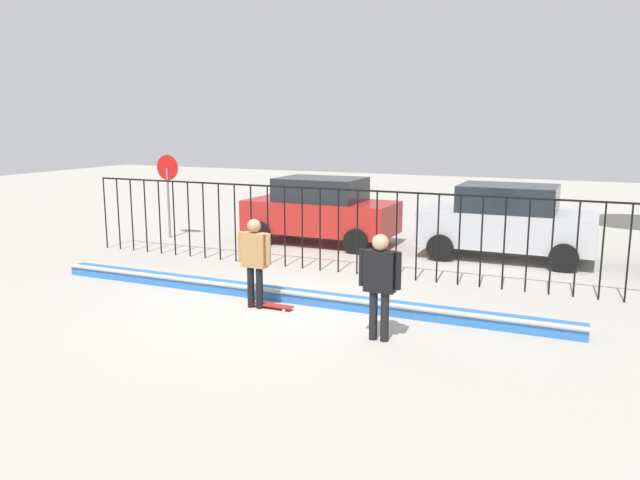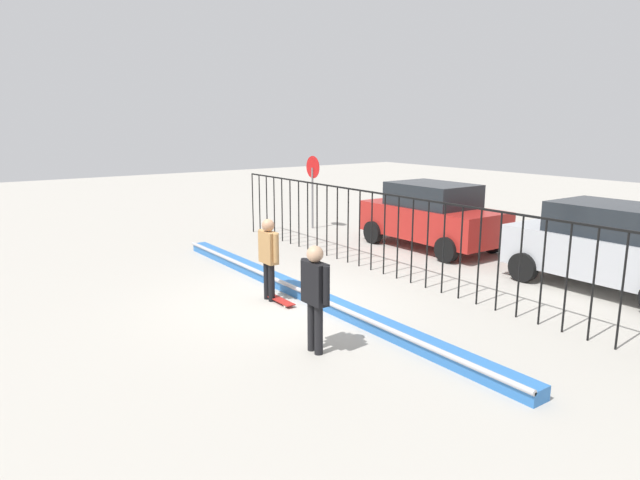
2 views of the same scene
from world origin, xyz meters
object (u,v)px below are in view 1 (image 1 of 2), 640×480
Objects in this scene: skateboarder at (255,255)px; stop_sign at (168,184)px; camera_operator at (380,277)px; parked_car_red at (321,210)px; parked_car_silver at (507,221)px; skateboard at (273,306)px.

stop_sign is at bearing 128.78° from skateboarder.
parked_car_red is at bearing -44.51° from camera_operator.
camera_operator is at bearing -56.88° from parked_car_red.
parked_car_silver is 9.81m from stop_sign.
skateboarder is 0.68× the size of stop_sign.
skateboard is 0.46× the size of camera_operator.
parked_car_red is at bearing 178.00° from parked_car_silver.
stop_sign is at bearing -19.83° from camera_operator.
skateboard is 0.19× the size of parked_car_silver.
parked_car_red is 1.72× the size of stop_sign.
skateboard is 7.22m from parked_car_silver.
skateboarder is 0.40× the size of parked_car_red.
stop_sign reaches higher than skateboard.
skateboard is 8.39m from stop_sign.
skateboard is at bearing 2.40° from skateboarder.
parked_car_silver is at bearing 50.08° from skateboarder.
parked_car_silver is 1.72× the size of stop_sign.
skateboard is 6.58m from parked_car_red.
skateboard is (0.34, 0.07, -0.96)m from skateboarder.
camera_operator is 7.23m from parked_car_silver.
skateboard is at bearing -39.18° from stop_sign.
skateboarder is 0.40× the size of parked_car_silver.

